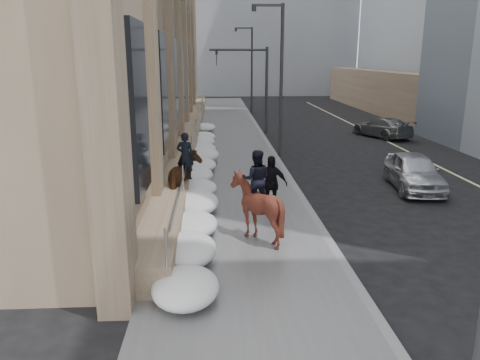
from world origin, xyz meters
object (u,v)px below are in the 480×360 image
(car_silver, at_px, (414,171))
(car_grey, at_px, (382,127))
(mounted_horse_left, at_px, (185,176))
(mounted_horse_right, at_px, (256,203))
(pedestrian, at_px, (270,184))

(car_silver, height_order, car_grey, car_silver)
(mounted_horse_left, bearing_deg, car_silver, -161.39)
(mounted_horse_right, bearing_deg, mounted_horse_left, -53.38)
(mounted_horse_right, distance_m, car_silver, 8.88)
(pedestrian, xyz_separation_m, car_silver, (6.31, 2.93, -0.36))
(mounted_horse_right, xyz_separation_m, car_grey, (10.22, 18.19, -0.54))
(pedestrian, relative_size, car_silver, 0.45)
(mounted_horse_left, xyz_separation_m, mounted_horse_right, (2.30, -3.68, 0.09))
(pedestrian, height_order, car_grey, pedestrian)
(car_grey, bearing_deg, pedestrian, 36.51)
(pedestrian, relative_size, car_grey, 0.43)
(mounted_horse_right, height_order, car_silver, mounted_horse_right)
(mounted_horse_right, distance_m, car_grey, 20.88)
(mounted_horse_left, xyz_separation_m, pedestrian, (3.01, -1.20, -0.01))
(mounted_horse_right, height_order, pedestrian, mounted_horse_right)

